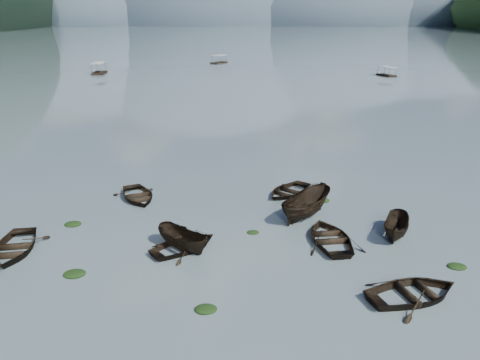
{
  "coord_description": "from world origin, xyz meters",
  "views": [
    {
      "loc": [
        0.17,
        -18.46,
        12.66
      ],
      "look_at": [
        0.0,
        12.0,
        2.0
      ],
      "focal_mm": 35.0,
      "sensor_mm": 36.0,
      "label": 1
    }
  ],
  "objects_px": {
    "rowboat_3": "(330,242)",
    "rowboat_0": "(14,252)",
    "pontoon_left": "(100,74)",
    "pontoon_centre": "(219,63)"
  },
  "relations": [
    {
      "from": "rowboat_3",
      "to": "pontoon_left",
      "type": "relative_size",
      "value": 0.73
    },
    {
      "from": "rowboat_0",
      "to": "rowboat_3",
      "type": "bearing_deg",
      "value": -5.25
    },
    {
      "from": "rowboat_3",
      "to": "pontoon_centre",
      "type": "distance_m",
      "value": 113.59
    },
    {
      "from": "rowboat_3",
      "to": "pontoon_centre",
      "type": "height_order",
      "value": "pontoon_centre"
    },
    {
      "from": "rowboat_0",
      "to": "pontoon_centre",
      "type": "distance_m",
      "value": 114.46
    },
    {
      "from": "rowboat_0",
      "to": "rowboat_3",
      "type": "relative_size",
      "value": 1.02
    },
    {
      "from": "pontoon_left",
      "to": "pontoon_centre",
      "type": "height_order",
      "value": "pontoon_left"
    },
    {
      "from": "rowboat_3",
      "to": "pontoon_left",
      "type": "xyz_separation_m",
      "value": [
        -38.86,
        86.63,
        0.0
      ]
    },
    {
      "from": "pontoon_left",
      "to": "pontoon_centre",
      "type": "xyz_separation_m",
      "value": [
        26.85,
        26.33,
        0.0
      ]
    },
    {
      "from": "rowboat_3",
      "to": "rowboat_0",
      "type": "bearing_deg",
      "value": -3.29
    }
  ]
}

